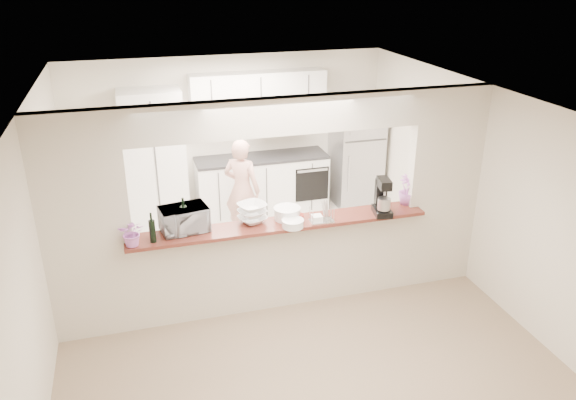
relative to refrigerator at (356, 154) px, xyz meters
name	(u,v)px	position (x,y,z in m)	size (l,w,h in m)	color
floor	(280,303)	(-2.05, -2.65, -0.85)	(6.00, 6.00, 0.00)	tan
tile_overlay	(251,245)	(-2.05, -1.10, -0.84)	(5.00, 2.90, 0.01)	beige
partition	(279,189)	(-2.05, -2.65, 0.63)	(5.00, 0.15, 2.50)	beige
bar_counter	(280,261)	(-2.05, -2.65, -0.27)	(3.40, 0.38, 1.09)	beige
kitchen_cabinets	(221,158)	(-2.24, 0.07, 0.12)	(3.15, 0.62, 2.25)	white
refrigerator	(356,154)	(0.00, 0.00, 0.00)	(0.75, 0.70, 1.70)	#B0B0B5
flower_left	(132,233)	(-3.65, -2.80, 0.39)	(0.26, 0.23, 0.29)	pink
wine_bottle_a	(184,218)	(-3.10, -2.58, 0.39)	(0.08, 0.08, 0.38)	black
wine_bottle_b	(152,231)	(-3.45, -2.78, 0.37)	(0.07, 0.07, 0.33)	black
toaster_oven	(184,219)	(-3.10, -2.60, 0.38)	(0.50, 0.34, 0.28)	#B0AFB4
serving_bowls	(252,213)	(-2.35, -2.60, 0.35)	(0.30, 0.30, 0.22)	white
plate_stack_a	(287,213)	(-1.95, -2.62, 0.31)	(0.31, 0.31, 0.14)	white
plate_stack_b	(293,223)	(-1.95, -2.84, 0.28)	(0.25, 0.25, 0.09)	white
red_bowl	(297,217)	(-1.85, -2.68, 0.27)	(0.15, 0.15, 0.07)	maroon
tan_bowl	(282,215)	(-2.00, -2.57, 0.27)	(0.15, 0.15, 0.07)	beige
utensil_caddy	(322,213)	(-1.60, -2.80, 0.35)	(0.27, 0.17, 0.25)	silver
stand_mixer	(383,198)	(-0.86, -2.79, 0.44)	(0.24, 0.33, 0.44)	black
flower_right	(407,190)	(-0.45, -2.60, 0.42)	(0.20, 0.20, 0.36)	#BB6ECD
person	(242,190)	(-2.10, -0.82, -0.09)	(0.55, 0.36, 1.51)	tan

